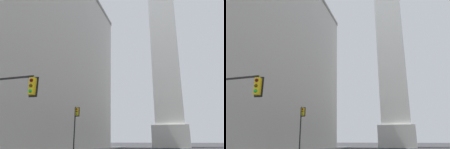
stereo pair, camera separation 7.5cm
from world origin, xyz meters
TOP-DOWN VIEW (x-y plane):
  - building_left at (-29.15, 29.76)m, footprint 28.48×48.08m
  - obelisk at (0.00, 59.69)m, footprint 9.31×9.31m
  - traffic_light_mid_left at (-11.93, 25.73)m, footprint 0.78×0.50m

SIDE VIEW (x-z plane):
  - traffic_light_mid_left at x=-11.93m, z-range 1.00..7.37m
  - building_left at x=-29.15m, z-range 0.01..36.05m
  - obelisk at x=0.00m, z-range -1.37..62.28m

